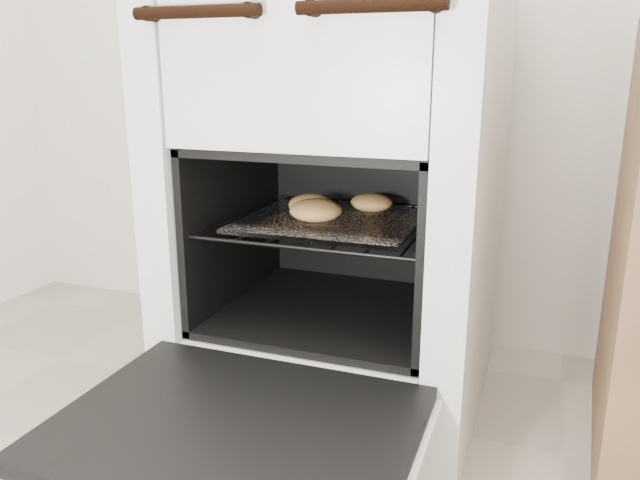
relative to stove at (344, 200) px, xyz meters
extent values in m
cube|color=silver|center=(0.00, 0.02, 0.01)|extent=(0.66, 0.71, 1.02)
cylinder|color=black|center=(-0.15, -0.36, 0.39)|extent=(0.24, 0.02, 0.02)
cylinder|color=black|center=(0.15, -0.36, 0.39)|extent=(0.24, 0.02, 0.02)
cube|color=black|center=(0.00, -0.56, -0.27)|extent=(0.58, 0.44, 0.03)
cube|color=silver|center=(0.00, -0.56, -0.29)|extent=(0.60, 0.46, 0.02)
cylinder|color=black|center=(-0.24, -0.07, -0.04)|extent=(0.01, 0.46, 0.01)
cylinder|color=black|center=(0.24, -0.07, -0.04)|extent=(0.01, 0.46, 0.01)
cylinder|color=black|center=(0.00, -0.29, -0.04)|extent=(0.48, 0.01, 0.01)
cylinder|color=black|center=(0.00, 0.15, -0.04)|extent=(0.48, 0.01, 0.01)
cylinder|color=black|center=(-0.20, -0.07, -0.04)|extent=(0.01, 0.44, 0.01)
cylinder|color=black|center=(-0.13, -0.07, -0.04)|extent=(0.01, 0.44, 0.01)
cylinder|color=black|center=(-0.07, -0.07, -0.04)|extent=(0.01, 0.44, 0.01)
cylinder|color=black|center=(0.00, -0.07, -0.04)|extent=(0.01, 0.44, 0.01)
cylinder|color=black|center=(0.07, -0.07, -0.04)|extent=(0.01, 0.44, 0.01)
cylinder|color=black|center=(0.13, -0.07, -0.04)|extent=(0.01, 0.44, 0.01)
cylinder|color=black|center=(0.20, -0.07, -0.04)|extent=(0.01, 0.44, 0.01)
cube|color=silver|center=(0.00, -0.10, -0.03)|extent=(0.38, 0.33, 0.01)
ellipsoid|color=tan|center=(-0.05, -0.07, 0.00)|extent=(0.14, 0.14, 0.05)
ellipsoid|color=tan|center=(-0.02, -0.12, 0.00)|extent=(0.16, 0.16, 0.05)
ellipsoid|color=tan|center=(0.06, 0.02, -0.01)|extent=(0.13, 0.13, 0.04)
camera|label=1|loc=(0.44, -1.35, 0.29)|focal=35.00mm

